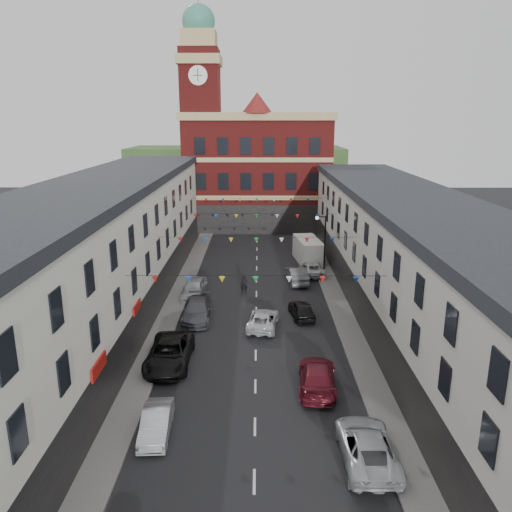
{
  "coord_description": "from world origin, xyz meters",
  "views": [
    {
      "loc": [
        0.16,
        -34.26,
        15.22
      ],
      "look_at": [
        -0.03,
        6.61,
        3.94
      ],
      "focal_mm": 35.0,
      "sensor_mm": 36.0,
      "label": 1
    }
  ],
  "objects_px": {
    "car_left_e": "(194,288)",
    "moving_car": "(263,319)",
    "car_right_b": "(367,446)",
    "car_right_c": "(317,376)",
    "car_right_d": "(302,309)",
    "pedestrian": "(244,284)",
    "white_van": "(308,250)",
    "car_left_b": "(156,423)",
    "car_left_c": "(169,353)",
    "car_left_d": "(197,310)",
    "street_lamp": "(323,237)",
    "car_right_f": "(311,268)",
    "car_right_e": "(297,275)"
  },
  "relations": [
    {
      "from": "car_right_d",
      "to": "car_right_f",
      "type": "relative_size",
      "value": 0.83
    },
    {
      "from": "car_right_d",
      "to": "moving_car",
      "type": "height_order",
      "value": "car_right_d"
    },
    {
      "from": "car_right_b",
      "to": "car_right_c",
      "type": "height_order",
      "value": "car_right_c"
    },
    {
      "from": "street_lamp",
      "to": "car_right_e",
      "type": "xyz_separation_m",
      "value": [
        -2.71,
        -2.76,
        -3.13
      ]
    },
    {
      "from": "car_left_d",
      "to": "car_right_b",
      "type": "relative_size",
      "value": 1.0
    },
    {
      "from": "car_left_b",
      "to": "car_right_b",
      "type": "relative_size",
      "value": 0.75
    },
    {
      "from": "car_right_d",
      "to": "car_right_b",
      "type": "bearing_deg",
      "value": 87.32
    },
    {
      "from": "car_right_f",
      "to": "pedestrian",
      "type": "height_order",
      "value": "pedestrian"
    },
    {
      "from": "car_left_c",
      "to": "white_van",
      "type": "relative_size",
      "value": 0.99
    },
    {
      "from": "street_lamp",
      "to": "car_right_f",
      "type": "relative_size",
      "value": 1.25
    },
    {
      "from": "street_lamp",
      "to": "pedestrian",
      "type": "relative_size",
      "value": 3.43
    },
    {
      "from": "car_left_e",
      "to": "pedestrian",
      "type": "height_order",
      "value": "pedestrian"
    },
    {
      "from": "car_right_c",
      "to": "car_right_e",
      "type": "bearing_deg",
      "value": -85.44
    },
    {
      "from": "car_left_d",
      "to": "car_left_e",
      "type": "distance_m",
      "value": 5.4
    },
    {
      "from": "car_left_d",
      "to": "moving_car",
      "type": "relative_size",
      "value": 1.15
    },
    {
      "from": "car_right_c",
      "to": "pedestrian",
      "type": "distance_m",
      "value": 16.93
    },
    {
      "from": "car_left_b",
      "to": "car_left_c",
      "type": "bearing_deg",
      "value": 91.73
    },
    {
      "from": "car_left_e",
      "to": "moving_car",
      "type": "bearing_deg",
      "value": -43.93
    },
    {
      "from": "car_left_e",
      "to": "pedestrian",
      "type": "bearing_deg",
      "value": 13.16
    },
    {
      "from": "white_van",
      "to": "car_right_e",
      "type": "bearing_deg",
      "value": -111.31
    },
    {
      "from": "car_right_c",
      "to": "car_right_d",
      "type": "height_order",
      "value": "car_right_c"
    },
    {
      "from": "car_right_e",
      "to": "car_left_c",
      "type": "bearing_deg",
      "value": 55.01
    },
    {
      "from": "car_right_b",
      "to": "car_right_f",
      "type": "distance_m",
      "value": 28.33
    },
    {
      "from": "car_left_e",
      "to": "car_right_d",
      "type": "relative_size",
      "value": 1.14
    },
    {
      "from": "car_left_d",
      "to": "car_right_c",
      "type": "xyz_separation_m",
      "value": [
        8.22,
        -10.29,
        -0.0
      ]
    },
    {
      "from": "car_right_c",
      "to": "white_van",
      "type": "relative_size",
      "value": 0.9
    },
    {
      "from": "car_right_d",
      "to": "pedestrian",
      "type": "height_order",
      "value": "pedestrian"
    },
    {
      "from": "street_lamp",
      "to": "car_left_b",
      "type": "distance_m",
      "value": 29.18
    },
    {
      "from": "car_left_c",
      "to": "car_right_c",
      "type": "bearing_deg",
      "value": -17.4
    },
    {
      "from": "car_left_c",
      "to": "pedestrian",
      "type": "distance_m",
      "value": 14.13
    },
    {
      "from": "street_lamp",
      "to": "car_left_b",
      "type": "relative_size",
      "value": 1.53
    },
    {
      "from": "car_right_f",
      "to": "moving_car",
      "type": "height_order",
      "value": "car_right_f"
    },
    {
      "from": "car_left_b",
      "to": "car_right_d",
      "type": "xyz_separation_m",
      "value": [
        8.49,
        15.19,
        0.03
      ]
    },
    {
      "from": "car_left_b",
      "to": "pedestrian",
      "type": "bearing_deg",
      "value": 76.63
    },
    {
      "from": "car_right_c",
      "to": "car_left_e",
      "type": "bearing_deg",
      "value": -54.52
    },
    {
      "from": "white_van",
      "to": "pedestrian",
      "type": "distance_m",
      "value": 12.37
    },
    {
      "from": "car_left_b",
      "to": "car_right_f",
      "type": "xyz_separation_m",
      "value": [
        10.39,
        26.46,
        0.02
      ]
    },
    {
      "from": "car_left_b",
      "to": "car_right_d",
      "type": "relative_size",
      "value": 0.98
    },
    {
      "from": "car_right_b",
      "to": "car_right_c",
      "type": "relative_size",
      "value": 1.0
    },
    {
      "from": "car_left_d",
      "to": "car_left_e",
      "type": "relative_size",
      "value": 1.15
    },
    {
      "from": "car_left_b",
      "to": "pedestrian",
      "type": "distance_m",
      "value": 21.1
    },
    {
      "from": "car_right_f",
      "to": "white_van",
      "type": "height_order",
      "value": "white_van"
    },
    {
      "from": "car_right_b",
      "to": "moving_car",
      "type": "xyz_separation_m",
      "value": [
        -4.64,
        15.13,
        -0.09
      ]
    },
    {
      "from": "car_left_c",
      "to": "car_right_d",
      "type": "bearing_deg",
      "value": 40.78
    },
    {
      "from": "car_left_c",
      "to": "car_left_d",
      "type": "bearing_deg",
      "value": 83.2
    },
    {
      "from": "car_left_d",
      "to": "pedestrian",
      "type": "distance_m",
      "value": 6.94
    },
    {
      "from": "car_left_d",
      "to": "pedestrian",
      "type": "bearing_deg",
      "value": 58.06
    },
    {
      "from": "car_right_f",
      "to": "pedestrian",
      "type": "xyz_separation_m",
      "value": [
        -6.6,
        -5.71,
        0.21
      ]
    },
    {
      "from": "moving_car",
      "to": "white_van",
      "type": "height_order",
      "value": "white_van"
    },
    {
      "from": "car_left_d",
      "to": "car_right_d",
      "type": "xyz_separation_m",
      "value": [
        8.22,
        0.42,
        -0.08
      ]
    }
  ]
}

